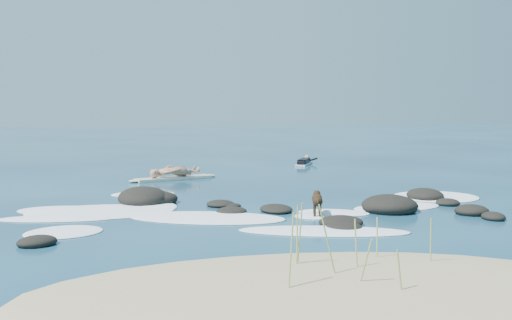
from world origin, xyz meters
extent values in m
plane|color=#0A2642|center=(0.00, 0.00, 0.00)|extent=(160.00, 160.00, 0.00)
ellipsoid|color=#9E8966|center=(0.00, -8.20, 0.00)|extent=(9.00, 4.40, 0.60)
cylinder|color=#8FA650|center=(0.09, -8.12, 0.73)|extent=(0.32, 0.05, 1.19)
cylinder|color=#8FA650|center=(0.49, -8.56, 0.52)|extent=(0.17, 0.18, 0.79)
cylinder|color=#8FA650|center=(-0.56, -8.60, 0.71)|extent=(0.13, 0.17, 1.17)
cylinder|color=#8FA650|center=(-0.22, -7.46, 0.66)|extent=(0.06, 0.09, 1.09)
cylinder|color=#8FA650|center=(1.96, -7.53, 0.54)|extent=(0.06, 0.07, 0.84)
cylinder|color=#8FA650|center=(0.85, -8.92, 0.47)|extent=(0.12, 0.04, 0.71)
cylinder|color=#8FA650|center=(1.21, -7.12, 0.51)|extent=(0.06, 0.15, 0.78)
cylinder|color=#8FA650|center=(-0.18, -7.47, 0.69)|extent=(0.05, 0.28, 1.13)
cylinder|color=#8FA650|center=(0.63, -7.80, 0.57)|extent=(0.09, 0.05, 0.91)
ellipsoid|color=black|center=(1.76, -3.37, 0.08)|extent=(1.13, 0.95, 0.31)
ellipsoid|color=black|center=(3.58, -1.76, 0.15)|extent=(1.69, 1.67, 0.59)
ellipsoid|color=black|center=(-0.78, -0.24, 0.05)|extent=(0.91, 0.97, 0.21)
ellipsoid|color=black|center=(-4.78, -4.35, 0.07)|extent=(0.98, 0.91, 0.26)
ellipsoid|color=black|center=(0.61, -1.32, 0.06)|extent=(0.95, 1.17, 0.23)
ellipsoid|color=black|center=(5.67, -3.22, 0.06)|extent=(0.67, 0.76, 0.24)
ellipsoid|color=black|center=(5.59, -1.07, 0.06)|extent=(0.80, 0.78, 0.25)
ellipsoid|color=black|center=(-0.49, -0.48, 0.03)|extent=(0.62, 0.54, 0.14)
ellipsoid|color=black|center=(-2.93, 0.56, 0.16)|extent=(1.71, 2.03, 0.63)
ellipsoid|color=black|center=(5.46, 0.12, 0.10)|extent=(1.34, 1.52, 0.42)
ellipsoid|color=black|center=(-2.56, 0.52, 0.11)|extent=(1.60, 1.54, 0.46)
ellipsoid|color=black|center=(1.70, -3.79, 0.05)|extent=(1.08, 1.08, 0.21)
ellipsoid|color=black|center=(5.50, -2.50, 0.08)|extent=(0.97, 0.91, 0.34)
ellipsoid|color=black|center=(-0.59, -1.42, 0.05)|extent=(1.08, 1.11, 0.21)
ellipsoid|color=white|center=(4.00, -1.25, 0.01)|extent=(2.89, 1.89, 0.12)
ellipsoid|color=white|center=(-5.01, -0.38, 0.01)|extent=(1.04, 0.82, 0.12)
ellipsoid|color=white|center=(5.94, 0.39, 0.01)|extent=(2.74, 2.49, 0.12)
ellipsoid|color=white|center=(-4.90, -0.45, 0.01)|extent=(2.86, 1.93, 0.12)
ellipsoid|color=white|center=(-4.48, -3.22, 0.01)|extent=(1.98, 1.78, 0.12)
ellipsoid|color=white|center=(-3.97, -0.76, 0.01)|extent=(3.91, 2.35, 0.12)
ellipsoid|color=white|center=(-4.93, -1.60, 0.01)|extent=(2.99, 1.08, 0.12)
ellipsoid|color=white|center=(1.18, -3.99, 0.01)|extent=(3.96, 1.92, 0.12)
ellipsoid|color=white|center=(2.03, -1.82, 0.01)|extent=(2.07, 1.50, 0.12)
ellipsoid|color=white|center=(-1.27, -2.03, 0.01)|extent=(4.29, 2.74, 0.12)
ellipsoid|color=white|center=(-3.02, 2.28, 0.01)|extent=(2.05, 1.26, 0.12)
ellipsoid|color=white|center=(-2.61, -0.12, 0.01)|extent=(1.59, 2.01, 0.12)
ellipsoid|color=white|center=(1.46, -2.21, 0.01)|extent=(1.10, 0.90, 0.12)
cube|color=beige|center=(-2.01, 6.05, 0.06)|extent=(3.02, 1.80, 0.10)
ellipsoid|color=beige|center=(-0.63, 6.67, 0.06)|extent=(0.69, 0.56, 0.11)
ellipsoid|color=beige|center=(-3.39, 5.44, 0.06)|extent=(0.69, 0.56, 0.11)
imported|color=tan|center=(-2.01, 6.05, 1.09)|extent=(0.72, 0.85, 1.97)
cube|color=white|center=(4.35, 11.15, 0.05)|extent=(1.32, 2.15, 0.08)
ellipsoid|color=white|center=(4.79, 12.13, 0.05)|extent=(0.42, 0.53, 0.08)
cube|color=black|center=(4.35, 11.15, 0.19)|extent=(0.89, 1.36, 0.21)
sphere|color=tan|center=(4.66, 11.85, 0.31)|extent=(0.30, 0.30, 0.22)
cylinder|color=black|center=(4.47, 12.09, 0.18)|extent=(0.54, 0.10, 0.24)
cylinder|color=black|center=(4.97, 11.87, 0.18)|extent=(0.43, 0.45, 0.24)
cube|color=black|center=(4.05, 10.49, 0.16)|extent=(0.52, 0.62, 0.14)
cylinder|color=black|center=(1.46, -2.31, 0.44)|extent=(0.36, 0.56, 0.25)
sphere|color=black|center=(1.52, -2.08, 0.44)|extent=(0.31, 0.31, 0.26)
sphere|color=black|center=(1.41, -2.54, 0.44)|extent=(0.28, 0.28, 0.24)
sphere|color=black|center=(1.55, -1.94, 0.53)|extent=(0.22, 0.22, 0.19)
cone|color=black|center=(1.57, -1.83, 0.51)|extent=(0.12, 0.13, 0.10)
cone|color=black|center=(1.50, -1.93, 0.60)|extent=(0.10, 0.08, 0.09)
cone|color=black|center=(1.60, -1.96, 0.60)|extent=(0.10, 0.08, 0.09)
cylinder|color=black|center=(1.44, -2.12, 0.17)|extent=(0.07, 0.07, 0.34)
cylinder|color=black|center=(1.57, -2.15, 0.17)|extent=(0.07, 0.07, 0.34)
cylinder|color=black|center=(1.36, -2.47, 0.17)|extent=(0.07, 0.07, 0.34)
cylinder|color=black|center=(1.49, -2.50, 0.17)|extent=(0.07, 0.07, 0.34)
cylinder|color=black|center=(1.39, -2.65, 0.48)|extent=(0.10, 0.25, 0.15)
camera|label=1|loc=(-2.16, -15.98, 2.67)|focal=40.00mm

